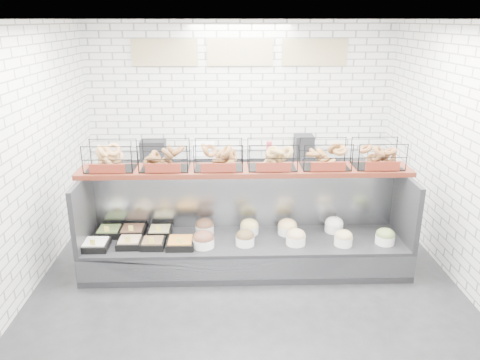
{
  "coord_description": "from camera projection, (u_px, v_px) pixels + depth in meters",
  "views": [
    {
      "loc": [
        -0.23,
        -4.98,
        3.0
      ],
      "look_at": [
        -0.07,
        0.45,
        1.13
      ],
      "focal_mm": 35.0,
      "sensor_mm": 36.0,
      "label": 1
    }
  ],
  "objects": [
    {
      "name": "prep_counter",
      "position": [
        240.0,
        179.0,
        7.84
      ],
      "size": [
        4.0,
        0.6,
        1.2
      ],
      "color": "#93969B",
      "rests_on": "ground"
    },
    {
      "name": "bagel_shelf",
      "position": [
        245.0,
        158.0,
        5.73
      ],
      "size": [
        4.1,
        0.5,
        0.4
      ],
      "color": "#45170E",
      "rests_on": "display_case"
    },
    {
      "name": "room_shell",
      "position": [
        245.0,
        102.0,
        5.59
      ],
      "size": [
        5.02,
        5.51,
        3.01
      ],
      "color": "white",
      "rests_on": "ground"
    },
    {
      "name": "ground",
      "position": [
        247.0,
        279.0,
        5.69
      ],
      "size": [
        5.5,
        5.5,
        0.0
      ],
      "primitive_type": "plane",
      "color": "black",
      "rests_on": "ground"
    },
    {
      "name": "display_case",
      "position": [
        244.0,
        242.0,
        5.91
      ],
      "size": [
        4.0,
        0.9,
        1.2
      ],
      "color": "black",
      "rests_on": "ground"
    }
  ]
}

